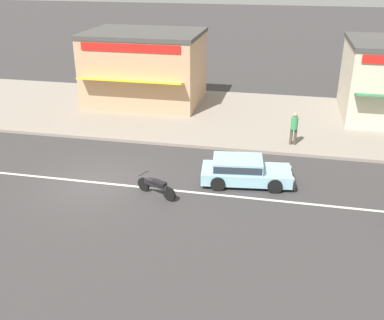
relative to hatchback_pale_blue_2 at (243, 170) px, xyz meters
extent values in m
plane|color=#383535|center=(-6.10, -1.26, -0.59)|extent=(160.00, 160.00, 0.00)
cube|color=silver|center=(-6.10, -1.26, -0.59)|extent=(50.40, 0.14, 0.01)
cube|color=gray|center=(-6.10, 8.26, -0.51)|extent=(68.00, 10.00, 0.15)
cube|color=#93C6D6|center=(0.13, 0.02, -0.18)|extent=(3.83, 1.99, 0.48)
cube|color=#93C6D6|center=(-0.24, -0.03, 0.29)|extent=(2.17, 1.64, 0.46)
cube|color=#28333D|center=(-0.24, -0.03, 0.29)|extent=(2.10, 1.66, 0.29)
cube|color=black|center=(2.00, 0.24, -0.28)|extent=(0.30, 1.54, 0.28)
cube|color=white|center=(1.91, 0.78, -0.08)|extent=(0.11, 0.25, 0.14)
cube|color=white|center=(2.04, -0.31, -0.08)|extent=(0.11, 0.25, 0.14)
cylinder|color=black|center=(1.17, 0.89, -0.29)|extent=(0.62, 0.29, 0.60)
cylinder|color=black|center=(1.35, -0.59, -0.29)|extent=(0.62, 0.29, 0.60)
cylinder|color=black|center=(-1.09, 0.62, -0.29)|extent=(0.62, 0.29, 0.60)
cylinder|color=black|center=(-0.91, -0.86, -0.29)|extent=(0.62, 0.29, 0.60)
cylinder|color=black|center=(-3.85, -1.52, -0.31)|extent=(0.55, 0.33, 0.56)
cylinder|color=black|center=(-2.62, -2.10, -0.31)|extent=(0.55, 0.33, 0.56)
cube|color=black|center=(-3.23, -1.81, -0.11)|extent=(1.10, 0.62, 0.18)
cube|color=black|center=(-3.08, -1.88, 0.03)|extent=(0.66, 0.48, 0.12)
ellipsoid|color=black|center=(-3.45, -1.70, 0.01)|extent=(0.46, 0.39, 0.22)
cylinder|color=#232326|center=(-3.81, -1.53, 0.19)|extent=(0.27, 0.52, 0.03)
cylinder|color=#4C4238|center=(1.91, 4.41, -0.03)|extent=(0.14, 0.14, 0.82)
cylinder|color=#4C4238|center=(2.11, 4.41, -0.03)|extent=(0.14, 0.14, 0.82)
cylinder|color=#389956|center=(2.01, 4.41, 0.68)|extent=(0.34, 0.34, 0.61)
sphere|color=tan|center=(2.01, 4.41, 1.10)|extent=(0.22, 0.22, 0.22)
cube|color=tan|center=(-7.30, 9.98, 1.64)|extent=(6.91, 5.15, 4.16)
cube|color=#474442|center=(-7.30, 9.98, 3.84)|extent=(7.04, 5.26, 0.24)
cube|color=gold|center=(-7.30, 7.06, 1.61)|extent=(6.22, 0.90, 0.28)
cube|color=red|center=(-7.30, 7.39, 3.42)|extent=(5.87, 0.08, 0.44)
camera|label=1|loc=(1.41, -16.84, 8.03)|focal=42.00mm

